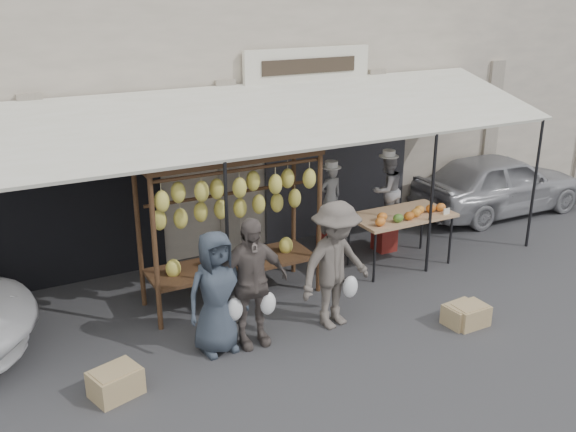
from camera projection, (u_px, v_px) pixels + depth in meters
name	position (u px, v px, depth m)	size (l,w,h in m)	color
ground_plane	(334.00, 340.00, 8.51)	(90.00, 90.00, 0.00)	#2D2D30
shophouse	(165.00, 28.00, 12.67)	(24.00, 6.15, 7.30)	beige
awning	(258.00, 118.00, 9.53)	(10.00, 2.35, 2.92)	silver
banana_rack	(232.00, 200.00, 9.10)	(2.60, 0.90, 2.24)	#372216
produce_table	(403.00, 216.00, 10.49)	(1.70, 0.90, 1.04)	tan
vendor_left	(331.00, 197.00, 10.93)	(0.41, 0.27, 1.12)	gray
vendor_right	(387.00, 190.00, 11.05)	(0.61, 0.48, 1.27)	gray
customer_left	(216.00, 293.00, 8.02)	(0.80, 0.52, 1.63)	#323A47
customer_mid	(250.00, 283.00, 8.16)	(1.02, 0.43, 1.75)	#5B514C
customer_right	(335.00, 265.00, 8.61)	(1.16, 0.67, 1.79)	#5C534D
stool_left	(330.00, 240.00, 11.21)	(0.34, 0.34, 0.48)	maroon
stool_right	(384.00, 237.00, 11.34)	(0.34, 0.34, 0.48)	maroon
crate_near_a	(462.00, 315.00, 8.88)	(0.47, 0.36, 0.28)	tan
crate_near_b	(469.00, 315.00, 8.85)	(0.49, 0.37, 0.29)	tan
crate_far	(116.00, 383.00, 7.32)	(0.54, 0.41, 0.32)	tan
sedan	(499.00, 183.00, 13.09)	(1.50, 3.73, 1.27)	#9B9BA0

